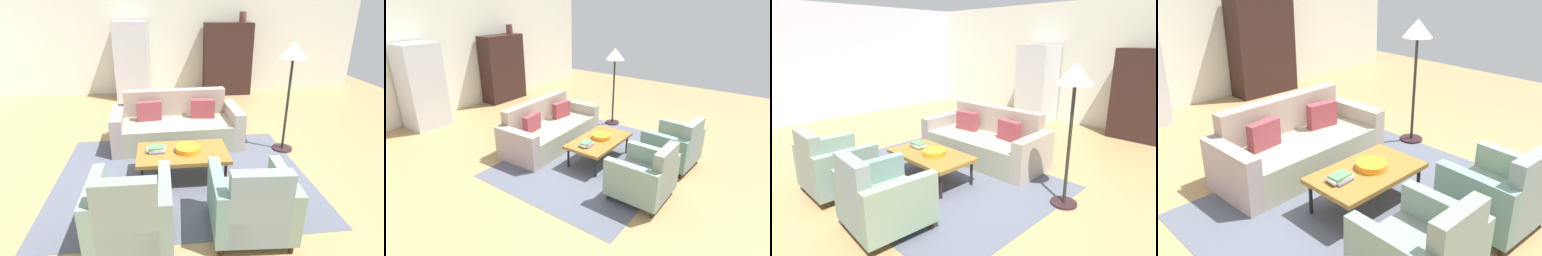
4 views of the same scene
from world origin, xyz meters
TOP-DOWN VIEW (x-y plane):
  - ground_plane at (0.00, 0.00)m, footprint 11.70×11.70m
  - wall_back at (0.00, 4.21)m, footprint 9.75×0.12m
  - area_rug at (-0.21, -0.26)m, footprint 3.40×2.60m
  - couch at (-0.21, 0.88)m, footprint 2.13×0.97m
  - coffee_table at (-0.21, -0.31)m, footprint 1.20×0.70m
  - armchair_left at (-0.81, -1.48)m, footprint 0.81×0.81m
  - armchair_right at (0.39, -1.48)m, footprint 0.85×0.85m
  - fruit_bowl at (-0.14, -0.31)m, footprint 0.33×0.33m
  - book_stack at (-0.55, -0.27)m, footprint 0.26×0.20m
  - cabinet at (1.30, 3.86)m, footprint 1.20×0.51m
  - floor_lamp at (1.49, 0.40)m, footprint 0.40×0.40m

SIDE VIEW (x-z plane):
  - ground_plane at x=0.00m, z-range 0.00..0.00m
  - area_rug at x=-0.21m, z-range 0.00..0.01m
  - couch at x=-0.21m, z-range -0.14..0.72m
  - armchair_left at x=-0.81m, z-range -0.10..0.78m
  - armchair_right at x=0.39m, z-range -0.10..0.78m
  - coffee_table at x=-0.21m, z-range 0.17..0.57m
  - book_stack at x=-0.55m, z-range 0.40..0.47m
  - fruit_bowl at x=-0.14m, z-range 0.40..0.47m
  - cabinet at x=1.30m, z-range 0.00..1.80m
  - wall_back at x=0.00m, z-range 0.00..2.80m
  - floor_lamp at x=1.49m, z-range 0.58..2.30m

